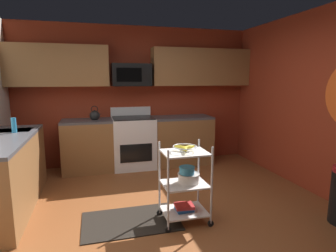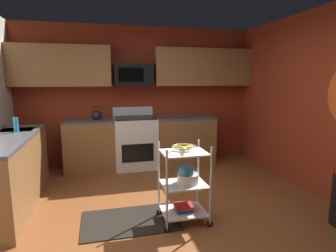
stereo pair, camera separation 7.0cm
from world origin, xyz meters
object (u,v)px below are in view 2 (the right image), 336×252
at_px(rolling_cart, 184,184).
at_px(microwave, 133,75).
at_px(oven_range, 135,142).
at_px(fruit_bowl, 184,148).
at_px(book_stack, 184,207).
at_px(mixing_bowl_small, 186,170).
at_px(kettle, 97,115).
at_px(dish_soap_bottle, 16,125).
at_px(mixing_bowl_large, 188,178).

bearing_deg(rolling_cart, microwave, 96.77).
relative_size(oven_range, fruit_bowl, 4.04).
bearing_deg(rolling_cart, oven_range, 97.08).
bearing_deg(book_stack, mixing_bowl_small, -23.74).
height_order(microwave, rolling_cart, microwave).
bearing_deg(book_stack, oven_range, 97.08).
xyz_separation_m(rolling_cart, kettle, (-0.94, 2.17, 0.54)).
xyz_separation_m(microwave, book_stack, (0.27, -2.28, -1.53)).
relative_size(rolling_cart, dish_soap_bottle, 4.57).
relative_size(oven_range, microwave, 1.57).
relative_size(oven_range, rolling_cart, 1.20).
bearing_deg(microwave, rolling_cart, -83.23).
relative_size(microwave, mixing_bowl_small, 3.85).
height_order(fruit_bowl, book_stack, fruit_bowl).
relative_size(mixing_bowl_large, book_stack, 1.12).
height_order(microwave, mixing_bowl_large, microwave).
xyz_separation_m(book_stack, dish_soap_bottle, (-2.00, 1.22, 0.85)).
distance_m(oven_range, dish_soap_bottle, 2.05).
xyz_separation_m(fruit_bowl, mixing_bowl_small, (0.02, -0.01, -0.26)).
bearing_deg(mixing_bowl_small, kettle, 113.88).
height_order(oven_range, mixing_bowl_small, oven_range).
bearing_deg(dish_soap_bottle, mixing_bowl_large, -30.81).
distance_m(microwave, fruit_bowl, 2.44).
height_order(oven_range, book_stack, oven_range).
bearing_deg(oven_range, fruit_bowl, -82.92).
height_order(oven_range, dish_soap_bottle, dish_soap_bottle).
distance_m(book_stack, dish_soap_bottle, 2.49).
height_order(mixing_bowl_large, dish_soap_bottle, dish_soap_bottle).
bearing_deg(kettle, rolling_cart, -66.54).
bearing_deg(book_stack, microwave, 96.77).
relative_size(oven_range, mixing_bowl_large, 4.37).
xyz_separation_m(rolling_cart, dish_soap_bottle, (-2.00, 1.22, 0.57)).
height_order(oven_range, mixing_bowl_large, oven_range).
xyz_separation_m(mixing_bowl_small, book_stack, (-0.02, 0.01, -0.45)).
relative_size(oven_range, book_stack, 4.90).
bearing_deg(kettle, book_stack, -66.54).
bearing_deg(fruit_bowl, rolling_cart, 0.00).
bearing_deg(mixing_bowl_large, oven_range, 98.33).
distance_m(mixing_bowl_small, kettle, 2.41).
xyz_separation_m(oven_range, microwave, (-0.00, 0.10, 1.22)).
bearing_deg(fruit_bowl, oven_range, 97.08).
height_order(rolling_cart, fruit_bowl, rolling_cart).
bearing_deg(rolling_cart, kettle, 113.46).
xyz_separation_m(microwave, fruit_bowl, (0.27, -2.28, -0.82)).
distance_m(oven_range, rolling_cart, 2.19).
xyz_separation_m(microwave, dish_soap_bottle, (-1.73, -1.06, -0.68)).
distance_m(oven_range, microwave, 1.23).
height_order(rolling_cart, book_stack, rolling_cart).
distance_m(fruit_bowl, mixing_bowl_large, 0.36).
distance_m(microwave, dish_soap_bottle, 2.14).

